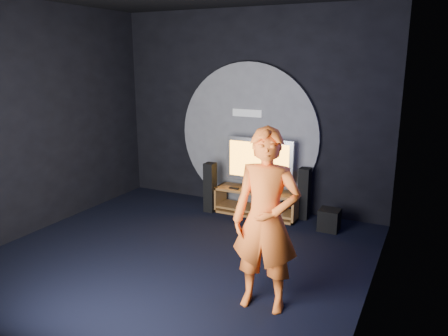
# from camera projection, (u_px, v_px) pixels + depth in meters

# --- Properties ---
(floor) EXTENTS (5.00, 5.00, 0.00)m
(floor) POSITION_uv_depth(u_px,v_px,m) (177.00, 257.00, 5.99)
(floor) COLOR black
(floor) RESTS_ON ground
(back_wall) EXTENTS (5.00, 0.04, 3.50)m
(back_wall) POSITION_uv_depth(u_px,v_px,m) (250.00, 111.00, 7.74)
(back_wall) COLOR black
(back_wall) RESTS_ON ground
(left_wall) EXTENTS (0.04, 5.00, 3.50)m
(left_wall) POSITION_uv_depth(u_px,v_px,m) (34.00, 119.00, 6.64)
(left_wall) COLOR black
(left_wall) RESTS_ON ground
(right_wall) EXTENTS (0.04, 5.00, 3.50)m
(right_wall) POSITION_uv_depth(u_px,v_px,m) (378.00, 149.00, 4.49)
(right_wall) COLOR black
(right_wall) RESTS_ON ground
(wall_disc_panel) EXTENTS (2.60, 0.11, 2.60)m
(wall_disc_panel) POSITION_uv_depth(u_px,v_px,m) (248.00, 136.00, 7.80)
(wall_disc_panel) COLOR #515156
(wall_disc_panel) RESTS_ON ground
(media_console) EXTENTS (1.46, 0.45, 0.45)m
(media_console) POSITION_uv_depth(u_px,v_px,m) (257.00, 204.00, 7.58)
(media_console) COLOR olive
(media_console) RESTS_ON ground
(tv) EXTENTS (1.21, 0.22, 0.89)m
(tv) POSITION_uv_depth(u_px,v_px,m) (259.00, 162.00, 7.46)
(tv) COLOR #B8B8C0
(tv) RESTS_ON media_console
(center_speaker) EXTENTS (0.40, 0.15, 0.15)m
(center_speaker) POSITION_uv_depth(u_px,v_px,m) (254.00, 188.00, 7.38)
(center_speaker) COLOR black
(center_speaker) RESTS_ON media_console
(remote) EXTENTS (0.18, 0.05, 0.02)m
(remote) POSITION_uv_depth(u_px,v_px,m) (234.00, 188.00, 7.57)
(remote) COLOR black
(remote) RESTS_ON media_console
(tower_speaker_left) EXTENTS (0.18, 0.20, 0.88)m
(tower_speaker_left) POSITION_uv_depth(u_px,v_px,m) (210.00, 187.00, 7.69)
(tower_speaker_left) COLOR black
(tower_speaker_left) RESTS_ON ground
(tower_speaker_right) EXTENTS (0.18, 0.20, 0.88)m
(tower_speaker_right) POSITION_uv_depth(u_px,v_px,m) (304.00, 194.00, 7.34)
(tower_speaker_right) COLOR black
(tower_speaker_right) RESTS_ON ground
(subwoofer) EXTENTS (0.31, 0.31, 0.35)m
(subwoofer) POSITION_uv_depth(u_px,v_px,m) (329.00, 220.00, 6.90)
(subwoofer) COLOR black
(subwoofer) RESTS_ON ground
(player) EXTENTS (0.77, 0.55, 1.99)m
(player) POSITION_uv_depth(u_px,v_px,m) (266.00, 221.00, 4.58)
(player) COLOR orange
(player) RESTS_ON ground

